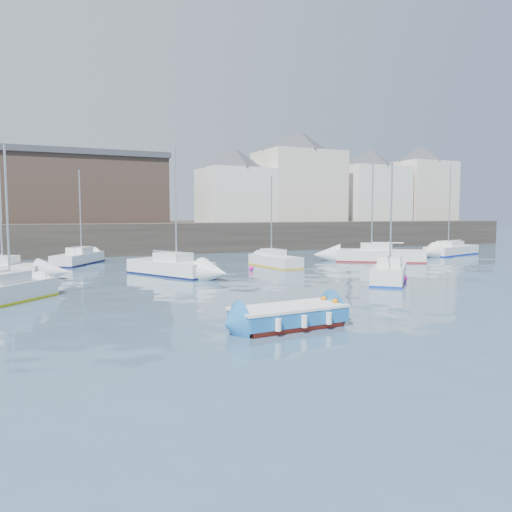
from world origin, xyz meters
name	(u,v)px	position (x,y,z in m)	size (l,w,h in m)	color
water	(394,322)	(0.00, 0.00, 0.00)	(220.00, 220.00, 0.00)	#2D4760
quay_wall	(159,238)	(0.00, 35.00, 1.50)	(90.00, 5.00, 3.00)	#28231E
land_strip	(125,233)	(0.00, 53.00, 1.40)	(90.00, 32.00, 2.80)	#28231E
bldg_east_a	(298,176)	(20.00, 42.00, 8.81)	(13.36, 13.36, 11.80)	beige
bldg_east_b	(370,185)	(31.00, 41.50, 7.87)	(11.88, 11.88, 9.95)	white
bldg_east_c	(421,183)	(40.00, 41.50, 8.37)	(11.14, 11.14, 10.95)	beige
bldg_east_d	(235,185)	(11.00, 41.50, 7.36)	(11.14, 11.14, 8.95)	white
warehouse	(85,189)	(-6.00, 43.00, 6.62)	(16.40, 10.40, 7.60)	#3D2D26
blue_dinghy	(289,315)	(-3.96, 0.82, 0.43)	(4.15, 2.24, 0.77)	maroon
sailboat_a	(2,292)	(-13.21, 10.43, 0.49)	(4.93, 5.14, 7.02)	white
sailboat_b	(170,267)	(-3.74, 17.04, 0.53)	(4.64, 6.61, 8.20)	white
sailboat_c	(389,273)	(6.91, 8.53, 0.54)	(4.92, 5.02, 7.02)	white
sailboat_d	(380,255)	(14.36, 18.62, 0.55)	(7.10, 6.08, 9.10)	white
sailboat_f	(275,260)	(4.74, 18.84, 0.47)	(2.14, 5.32, 6.75)	white
sailboat_g	(451,250)	(25.00, 21.13, 0.49)	(7.17, 4.04, 8.64)	white
sailboat_h	(78,258)	(-8.38, 27.13, 0.48)	(4.56, 5.84, 7.38)	white
buoy_near	(241,324)	(-5.24, 2.05, 0.00)	(0.46, 0.46, 0.46)	#FF139F
buoy_mid	(404,281)	(7.88, 8.38, 0.00)	(0.40, 0.40, 0.40)	#FF139F
buoy_far	(251,270)	(2.16, 17.41, 0.00)	(0.34, 0.34, 0.34)	#FF139F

